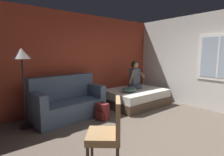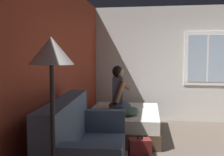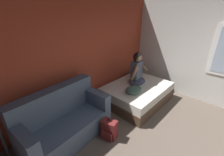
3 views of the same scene
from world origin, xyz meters
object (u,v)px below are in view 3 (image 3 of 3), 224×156
throw_pillow (134,90)px  person_seated (137,71)px  backpack (109,129)px  cell_phone (136,90)px  bed (137,93)px  couch (64,121)px

throw_pillow → person_seated: bearing=27.6°
backpack → cell_phone: size_ratio=3.18×
bed → person_seated: size_ratio=2.05×
bed → throw_pillow: bearing=-160.7°
couch → backpack: (0.59, -0.65, -0.20)m
couch → cell_phone: 1.90m
backpack → cell_phone: 1.33m
bed → couch: couch is taller
person_seated → backpack: size_ratio=1.91×
bed → person_seated: bearing=51.2°
couch → person_seated: (2.20, -0.16, 0.44)m
couch → throw_pillow: bearing=-13.3°
bed → backpack: 1.57m
couch → bed: bearing=-7.4°
bed → couch: (-2.11, 0.27, 0.16)m
throw_pillow → couch: bearing=166.7°
person_seated → cell_phone: 0.54m
throw_pillow → cell_phone: 0.15m
backpack → throw_pillow: (1.14, 0.24, 0.36)m
cell_phone → bed: bearing=-179.7°
throw_pillow → cell_phone: size_ratio=3.33×
bed → backpack: bearing=-166.2°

